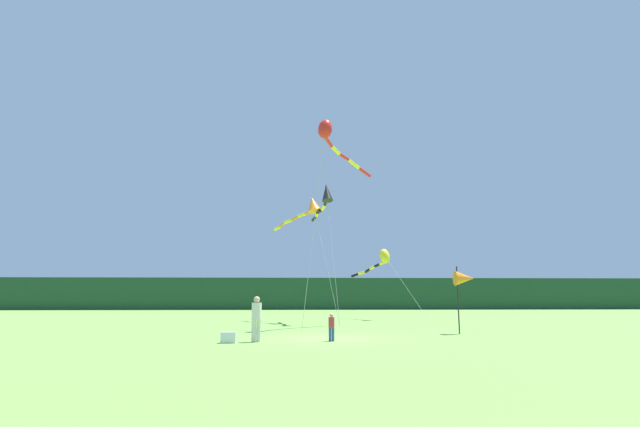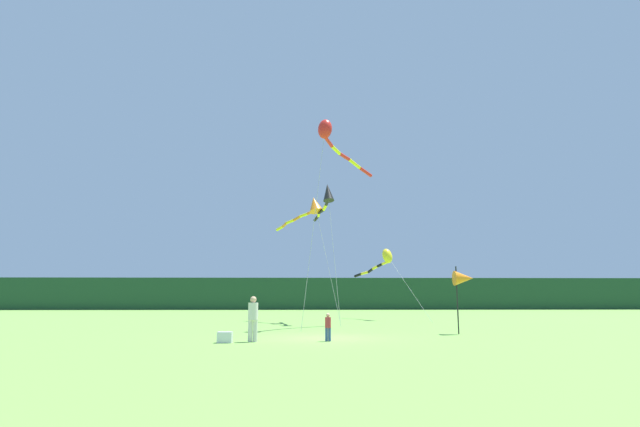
# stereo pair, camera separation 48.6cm
# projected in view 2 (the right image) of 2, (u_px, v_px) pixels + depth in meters

# --- Properties ---
(ground_plane) EXTENTS (120.00, 120.00, 0.00)m
(ground_plane) POSITION_uv_depth(u_px,v_px,m) (325.00, 338.00, 20.55)
(ground_plane) COLOR #6B9E42
(distant_treeline) EXTENTS (108.00, 2.17, 4.10)m
(distant_treeline) POSITION_uv_depth(u_px,v_px,m) (311.00, 294.00, 65.25)
(distant_treeline) COLOR #1E4228
(distant_treeline) RESTS_ON ground
(person_adult) EXTENTS (0.38, 0.38, 1.71)m
(person_adult) POSITION_uv_depth(u_px,v_px,m) (253.00, 316.00, 18.98)
(person_adult) COLOR silver
(person_adult) RESTS_ON ground
(person_child) EXTENTS (0.23, 0.23, 1.06)m
(person_child) POSITION_uv_depth(u_px,v_px,m) (328.00, 326.00, 19.17)
(person_child) COLOR #334C8C
(person_child) RESTS_ON ground
(cooler_box) EXTENTS (0.55, 0.37, 0.40)m
(cooler_box) POSITION_uv_depth(u_px,v_px,m) (225.00, 337.00, 18.49)
(cooler_box) COLOR silver
(cooler_box) RESTS_ON ground
(banner_flag_pole) EXTENTS (0.90, 0.70, 3.11)m
(banner_flag_pole) POSITION_uv_depth(u_px,v_px,m) (464.00, 279.00, 23.24)
(banner_flag_pole) COLOR black
(banner_flag_pole) RESTS_ON ground
(kite_yellow) EXTENTS (4.53, 6.91, 5.37)m
(kite_yellow) POSITION_uv_depth(u_px,v_px,m) (384.00, 259.00, 37.28)
(kite_yellow) COLOR #B2B2B2
(kite_yellow) RESTS_ON ground
(kite_black) EXTENTS (1.51, 5.92, 9.05)m
(kite_black) POSITION_uv_depth(u_px,v_px,m) (327.00, 196.00, 32.49)
(kite_black) COLOR #B2B2B2
(kite_black) RESTS_ON ground
(kite_orange) EXTENTS (4.44, 5.47, 8.62)m
(kite_orange) POSITION_uv_depth(u_px,v_px,m) (312.00, 207.00, 34.30)
(kite_orange) COLOR #B2B2B2
(kite_orange) RESTS_ON ground
(kite_red) EXTENTS (4.52, 6.03, 11.66)m
(kite_red) POSITION_uv_depth(u_px,v_px,m) (330.00, 137.00, 28.53)
(kite_red) COLOR #B2B2B2
(kite_red) RESTS_ON ground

